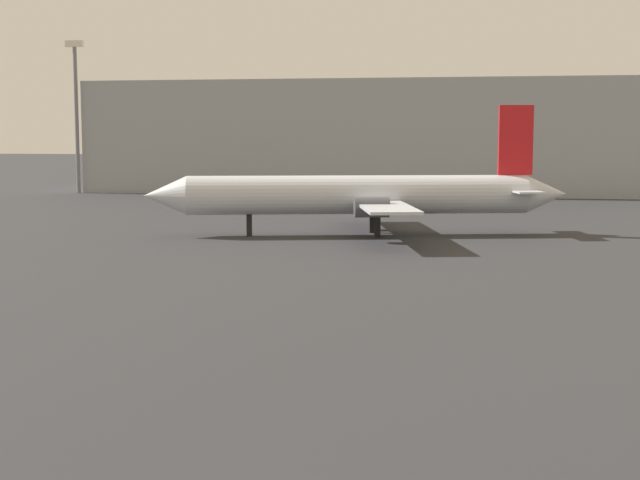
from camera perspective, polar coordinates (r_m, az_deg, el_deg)
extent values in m
cylinder|color=silver|center=(70.41, 2.34, 2.78)|extent=(25.57, 9.10, 2.92)
cone|color=silver|center=(70.37, -9.44, 2.69)|extent=(3.83, 3.62, 2.92)
cone|color=silver|center=(73.34, 13.63, 2.75)|extent=(3.83, 3.62, 2.92)
cube|color=silver|center=(70.59, 3.37, 2.43)|extent=(8.97, 23.21, 0.20)
cube|color=silver|center=(72.75, 12.12, 2.99)|extent=(3.60, 7.18, 0.13)
cube|color=red|center=(72.51, 11.87, 5.99)|extent=(2.61, 0.88, 5.27)
cylinder|color=#4C4C54|center=(66.17, 3.18, 2.02)|extent=(2.76, 2.04, 1.48)
cylinder|color=#4C4C54|center=(74.85, 2.37, 2.56)|extent=(2.76, 2.04, 1.48)
cube|color=black|center=(70.21, -4.34, 0.90)|extent=(0.50, 0.50, 1.61)
cube|color=black|center=(69.12, 3.53, 0.82)|extent=(0.50, 0.50, 1.61)
cube|color=black|center=(72.37, 3.20, 1.08)|extent=(0.50, 0.50, 1.61)
cylinder|color=slate|center=(123.97, -14.64, 7.08)|extent=(0.50, 0.50, 18.51)
cube|color=#F2EACC|center=(124.46, -14.78, 11.53)|extent=(2.40, 0.50, 0.80)
cube|color=#999EA3|center=(124.83, 3.22, 6.31)|extent=(72.30, 22.05, 14.27)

